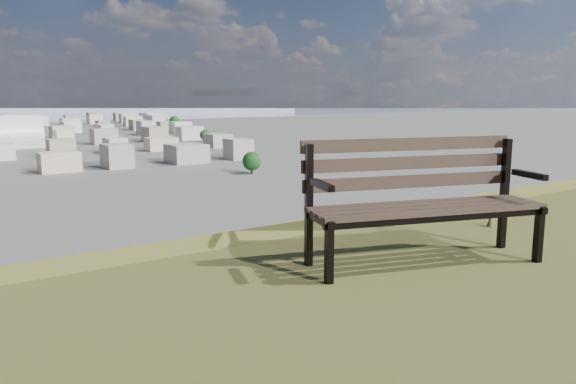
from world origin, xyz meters
TOP-DOWN VIEW (x-y plane):
  - park_bench at (0.88, 2.78)m, footprint 2.00×1.14m

SIDE VIEW (x-z plane):
  - park_bench at x=0.88m, z-range 25.06..26.06m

